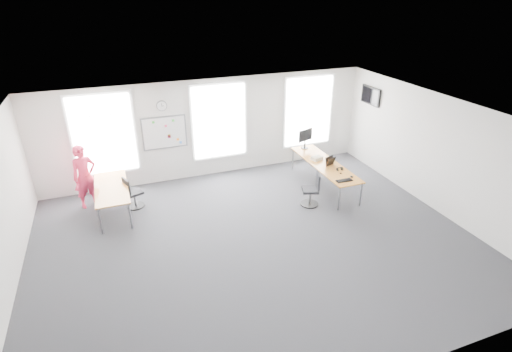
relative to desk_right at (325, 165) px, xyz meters
name	(u,v)px	position (x,y,z in m)	size (l,w,h in m)	color
floor	(256,242)	(-2.90, -2.02, -0.67)	(10.00, 10.00, 0.00)	#28282D
ceiling	(256,119)	(-2.90, -2.02, 2.33)	(10.00, 10.00, 0.00)	silver
wall_back	(210,129)	(-2.90, 1.98, 0.83)	(10.00, 10.00, 0.00)	white
wall_front	(363,313)	(-2.90, -6.02, 0.83)	(10.00, 10.00, 0.00)	white
wall_right	(438,154)	(2.10, -2.02, 0.83)	(10.00, 10.00, 0.00)	white
window_left	(104,135)	(-5.90, 1.95, 1.03)	(1.60, 0.06, 2.20)	silver
window_mid	(219,121)	(-2.60, 1.95, 1.03)	(1.60, 0.06, 2.20)	silver
window_right	(308,111)	(0.40, 1.95, 1.03)	(1.60, 0.06, 2.20)	silver
desk_right	(325,165)	(0.00, 0.00, 0.00)	(0.79, 2.96, 0.72)	gold
desk_left	(112,189)	(-5.91, 0.57, 0.00)	(0.81, 2.03, 0.74)	gold
chair_right	(312,191)	(-0.86, -0.89, -0.27)	(0.54, 0.54, 0.93)	black
chair_left	(132,194)	(-5.42, 0.68, -0.29)	(0.51, 0.51, 0.88)	black
person	(85,176)	(-6.52, 1.20, 0.19)	(0.63, 0.41, 1.73)	#E42D51
whiteboard	(164,133)	(-4.25, 1.95, 0.88)	(1.20, 0.03, 0.90)	white
wall_clock	(162,106)	(-4.25, 1.95, 1.68)	(0.30, 0.30, 0.04)	gray
tv	(371,96)	(2.05, 0.98, 1.63)	(0.06, 0.90, 0.55)	black
keyboard	(344,181)	(-0.08, -1.19, 0.06)	(0.44, 0.16, 0.02)	black
mouse	(352,177)	(0.22, -1.08, 0.07)	(0.07, 0.11, 0.04)	black
lens_cap	(341,173)	(0.07, -0.76, 0.05)	(0.06, 0.06, 0.01)	black
headphones	(340,169)	(0.14, -0.59, 0.09)	(0.18, 0.10, 0.10)	black
laptop_sleeve	(330,161)	(0.08, -0.17, 0.18)	(0.33, 0.28, 0.26)	black
paper_stack	(317,158)	(-0.09, 0.32, 0.10)	(0.30, 0.22, 0.10)	beige
monitor	(305,137)	(0.00, 1.26, 0.43)	(0.55, 0.25, 0.64)	black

